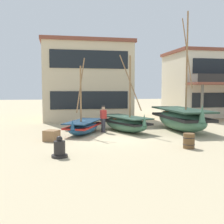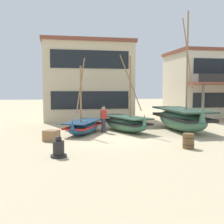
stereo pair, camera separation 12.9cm
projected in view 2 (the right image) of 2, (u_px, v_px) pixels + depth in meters
name	position (u px, v px, depth m)	size (l,w,h in m)	color
ground_plane	(115.00, 139.00, 15.30)	(120.00, 120.00, 0.00)	tan
fishing_boat_near_left	(126.00, 123.00, 17.72)	(2.84, 4.28, 4.97)	#427056
fishing_boat_centre_large	(181.00, 119.00, 18.19)	(2.23, 5.96, 7.55)	#427056
fishing_boat_far_right	(84.00, 126.00, 16.82)	(2.80, 3.83, 4.64)	#23517A
fisherman_by_hull	(104.00, 119.00, 17.44)	(0.42, 0.34, 1.68)	#33333D
capstan_winch	(59.00, 149.00, 11.09)	(0.66, 0.66, 0.87)	black
wooden_barrel	(188.00, 141.00, 12.70)	(0.56, 0.56, 0.70)	brown
cargo_crate	(51.00, 136.00, 14.56)	(0.69, 0.69, 0.57)	olive
harbor_building_main	(87.00, 81.00, 25.72)	(7.96, 6.60, 6.97)	beige
harbor_building_annex	(212.00, 84.00, 28.50)	(8.76, 8.27, 6.57)	beige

